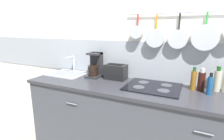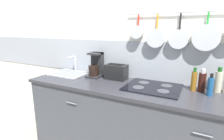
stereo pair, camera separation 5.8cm
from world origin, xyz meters
The scene contains 11 objects.
wall_back centered at (0.00, 0.36, 1.27)m, with size 7.20×0.16×2.60m.
cabinet_base centered at (0.00, 0.00, 0.43)m, with size 2.61×0.63×0.87m.
countertop centered at (0.00, 0.00, 0.89)m, with size 2.65×0.65×0.03m.
sink_basin centered at (-1.05, 0.12, 0.92)m, with size 0.48×0.39×0.24m.
coffee_maker centered at (-0.64, 0.18, 1.04)m, with size 0.18×0.21×0.32m.
toaster centered at (-0.35, 0.19, 1.00)m, with size 0.28×0.17×0.19m.
cooktop centered at (0.15, 0.07, 0.91)m, with size 0.57×0.48×0.01m.
bottle_dish_soap centered at (0.54, 0.17, 1.01)m, with size 0.05×0.05×0.24m.
bottle_vinegar centered at (0.61, 0.17, 1.01)m, with size 0.07×0.07×0.24m.
bottle_hot_sauce centered at (0.69, 0.08, 1.00)m, with size 0.05×0.05×0.22m.
bottle_sesame_oil centered at (0.76, 0.24, 1.02)m, with size 0.07×0.07×0.26m.
Camera 2 is at (0.58, -1.72, 1.52)m, focal length 28.00 mm.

